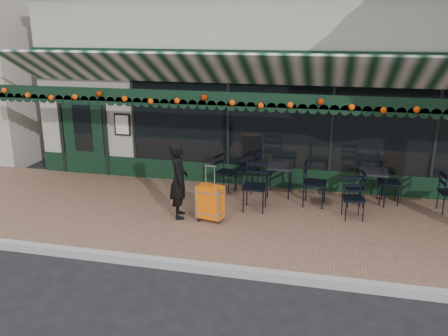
% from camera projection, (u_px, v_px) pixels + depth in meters
% --- Properties ---
extents(ground, '(80.00, 80.00, 0.00)m').
position_uv_depth(ground, '(234.00, 273.00, 7.76)').
color(ground, black).
rests_on(ground, ground).
extents(sidewalk, '(18.00, 4.00, 0.15)m').
position_uv_depth(sidewalk, '(255.00, 221.00, 9.60)').
color(sidewalk, brown).
rests_on(sidewalk, ground).
extents(curb, '(18.00, 0.16, 0.15)m').
position_uv_depth(curb, '(233.00, 271.00, 7.66)').
color(curb, '#9E9E99').
rests_on(curb, ground).
extents(restaurant_building, '(12.00, 9.60, 4.50)m').
position_uv_depth(restaurant_building, '(288.00, 80.00, 14.39)').
color(restaurant_building, '#9E9589').
rests_on(restaurant_building, ground).
extents(woman, '(0.53, 0.66, 1.56)m').
position_uv_depth(woman, '(179.00, 180.00, 9.43)').
color(woman, black).
rests_on(woman, sidewalk).
extents(suitcase, '(0.54, 0.37, 1.14)m').
position_uv_depth(suitcase, '(210.00, 203.00, 9.34)').
color(suitcase, '#FA6107').
rests_on(suitcase, sidewalk).
extents(cafe_table_a, '(0.59, 0.59, 0.73)m').
position_uv_depth(cafe_table_a, '(373.00, 174.00, 10.20)').
color(cafe_table_a, black).
rests_on(cafe_table_a, sidewalk).
extents(cafe_table_b, '(0.57, 0.57, 0.70)m').
position_uv_depth(cafe_table_b, '(280.00, 169.00, 10.68)').
color(cafe_table_b, black).
rests_on(cafe_table_b, sidewalk).
extents(chair_a_left, '(0.46, 0.46, 0.78)m').
position_uv_depth(chair_a_left, '(355.00, 188.00, 10.12)').
color(chair_a_left, black).
rests_on(chair_a_left, sidewalk).
extents(chair_a_right, '(0.48, 0.48, 0.92)m').
position_uv_depth(chair_a_right, '(389.00, 183.00, 10.26)').
color(chair_a_right, black).
rests_on(chair_a_right, sidewalk).
extents(chair_a_front, '(0.49, 0.49, 0.83)m').
position_uv_depth(chair_a_front, '(353.00, 199.00, 9.44)').
color(chair_a_front, black).
rests_on(chair_a_front, sidewalk).
extents(chair_b_left, '(0.60, 0.60, 1.01)m').
position_uv_depth(chair_b_left, '(247.00, 170.00, 11.03)').
color(chair_b_left, black).
rests_on(chair_b_left, sidewalk).
extents(chair_b_right, '(0.53, 0.53, 0.99)m').
position_uv_depth(chair_b_right, '(315.00, 183.00, 10.11)').
color(chair_b_right, black).
rests_on(chair_b_right, sidewalk).
extents(chair_b_front, '(0.50, 0.50, 1.00)m').
position_uv_depth(chair_b_front, '(255.00, 187.00, 9.85)').
color(chair_b_front, black).
rests_on(chair_b_front, sidewalk).
extents(chair_solo, '(0.55, 0.55, 0.86)m').
position_uv_depth(chair_solo, '(226.00, 173.00, 11.05)').
color(chair_solo, black).
rests_on(chair_solo, sidewalk).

